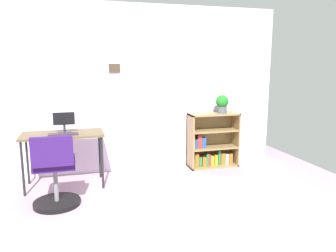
{
  "coord_description": "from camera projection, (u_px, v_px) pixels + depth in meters",
  "views": [
    {
      "loc": [
        -0.48,
        -2.65,
        1.57
      ],
      "look_at": [
        0.6,
        1.12,
        0.83
      ],
      "focal_mm": 35.17,
      "sensor_mm": 36.0,
      "label": 1
    }
  ],
  "objects": [
    {
      "name": "ground_plane",
      "position": [
        138.0,
        244.0,
        2.92
      ],
      "size": [
        6.24,
        6.24,
        0.0
      ],
      "primitive_type": "plane",
      "color": "#AA8698"
    },
    {
      "name": "wall_back",
      "position": [
        109.0,
        90.0,
        4.73
      ],
      "size": [
        5.2,
        0.12,
        2.42
      ],
      "color": "silver",
      "rests_on": "ground_plane"
    },
    {
      "name": "desk",
      "position": [
        63.0,
        138.0,
        4.2
      ],
      "size": [
        1.02,
        0.51,
        0.71
      ],
      "color": "brown",
      "rests_on": "ground_plane"
    },
    {
      "name": "monitor",
      "position": [
        64.0,
        122.0,
        4.21
      ],
      "size": [
        0.27,
        0.16,
        0.26
      ],
      "color": "#262628",
      "rests_on": "desk"
    },
    {
      "name": "keyboard",
      "position": [
        63.0,
        134.0,
        4.08
      ],
      "size": [
        0.36,
        0.12,
        0.02
      ],
      "primitive_type": "cube",
      "color": "#30222E",
      "rests_on": "desk"
    },
    {
      "name": "office_chair",
      "position": [
        55.0,
        175.0,
        3.61
      ],
      "size": [
        0.52,
        0.55,
        0.84
      ],
      "color": "black",
      "rests_on": "ground_plane"
    },
    {
      "name": "bookshelf_low",
      "position": [
        211.0,
        143.0,
        5.11
      ],
      "size": [
        0.77,
        0.3,
        0.84
      ],
      "color": "olive",
      "rests_on": "ground_plane"
    },
    {
      "name": "potted_plant_on_shelf",
      "position": [
        222.0,
        103.0,
        4.99
      ],
      "size": [
        0.19,
        0.19,
        0.28
      ],
      "color": "#474C51",
      "rests_on": "bookshelf_low"
    }
  ]
}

